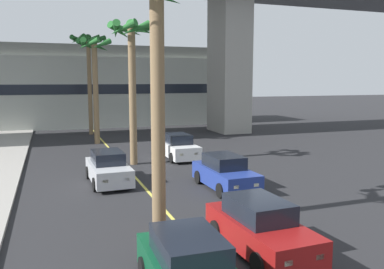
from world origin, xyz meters
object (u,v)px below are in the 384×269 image
(palm_tree_far_median, at_px, (158,26))
(palm_tree_mid_median, at_px, (95,64))
(car_queue_fifth, at_px, (178,147))
(car_queue_front, at_px, (260,228))
(car_queue_fourth, at_px, (225,173))
(palm_tree_farthest_median, at_px, (132,53))
(car_queue_second, at_px, (108,169))
(palm_tree_near_median, at_px, (89,54))

(palm_tree_far_median, bearing_deg, palm_tree_mid_median, 89.79)
(car_queue_fifth, xyz_separation_m, palm_tree_far_median, (-4.31, -11.48, 5.98))
(car_queue_front, relative_size, palm_tree_far_median, 0.49)
(palm_tree_mid_median, bearing_deg, car_queue_fourth, -75.30)
(car_queue_fourth, bearing_deg, palm_tree_farthest_median, 113.06)
(car_queue_second, distance_m, palm_tree_far_median, 8.98)
(car_queue_fifth, xyz_separation_m, palm_tree_mid_median, (-4.24, 7.89, 5.52))
(car_queue_second, height_order, palm_tree_mid_median, palm_tree_mid_median)
(palm_tree_farthest_median, bearing_deg, car_queue_second, -117.35)
(car_queue_second, bearing_deg, car_queue_fourth, -29.49)
(car_queue_second, relative_size, palm_tree_farthest_median, 0.49)
(car_queue_second, bearing_deg, car_queue_front, -72.11)
(car_queue_second, relative_size, palm_tree_far_median, 0.49)
(palm_tree_mid_median, bearing_deg, car_queue_fifth, -61.75)
(car_queue_front, height_order, car_queue_fourth, same)
(car_queue_second, height_order, palm_tree_near_median, palm_tree_near_median)
(car_queue_fourth, bearing_deg, car_queue_fifth, 88.74)
(car_queue_fourth, height_order, car_queue_fifth, same)
(car_queue_front, distance_m, palm_tree_mid_median, 23.00)
(car_queue_fifth, bearing_deg, car_queue_fourth, -91.26)
(palm_tree_farthest_median, bearing_deg, car_queue_front, -85.74)
(palm_tree_mid_median, bearing_deg, car_queue_front, -84.37)
(palm_tree_far_median, bearing_deg, palm_tree_near_median, 89.56)
(car_queue_front, xyz_separation_m, palm_tree_farthest_median, (-1.00, 13.48, 5.85))
(palm_tree_near_median, bearing_deg, car_queue_fifth, -73.22)
(car_queue_second, xyz_separation_m, palm_tree_far_median, (0.81, -6.64, 5.98))
(car_queue_fourth, xyz_separation_m, car_queue_fifth, (0.17, 7.63, 0.00))
(car_queue_second, height_order, car_queue_fourth, same)
(car_queue_second, bearing_deg, car_queue_fifth, 43.36)
(car_queue_front, height_order, palm_tree_near_median, palm_tree_near_median)
(car_queue_front, height_order, car_queue_fifth, same)
(car_queue_fourth, distance_m, palm_tree_farthest_median, 9.41)
(car_queue_fifth, bearing_deg, car_queue_front, -98.15)
(car_queue_fourth, xyz_separation_m, palm_tree_near_median, (-3.95, 21.30, 6.64))
(palm_tree_mid_median, bearing_deg, palm_tree_far_median, -90.21)
(car_queue_fifth, relative_size, palm_tree_far_median, 0.48)
(palm_tree_near_median, height_order, palm_tree_far_median, palm_tree_near_median)
(palm_tree_mid_median, bearing_deg, palm_tree_farthest_median, -82.28)
(car_queue_front, distance_m, palm_tree_far_median, 7.01)
(palm_tree_mid_median, relative_size, palm_tree_far_median, 0.97)
(car_queue_fifth, relative_size, palm_tree_mid_median, 0.50)
(car_queue_second, distance_m, palm_tree_near_median, 19.68)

